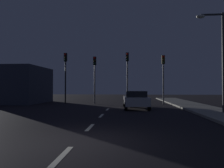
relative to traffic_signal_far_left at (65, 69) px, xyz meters
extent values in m
plane|color=black|center=(5.13, -8.60, -3.81)|extent=(80.00, 80.00, 0.00)
cube|color=gray|center=(12.63, -8.60, -3.73)|extent=(3.00, 40.00, 0.15)
cube|color=silver|center=(5.13, -16.80, -3.80)|extent=(0.16, 1.60, 0.01)
cube|color=silver|center=(5.13, -13.00, -3.80)|extent=(0.16, 1.60, 0.01)
cube|color=silver|center=(5.13, -9.20, -3.80)|extent=(0.16, 1.60, 0.01)
cube|color=silver|center=(5.13, -5.40, -3.80)|extent=(0.16, 1.60, 0.01)
cylinder|color=black|center=(0.00, 0.02, -1.06)|extent=(0.14, 0.14, 5.49)
cube|color=black|center=(0.00, 0.02, 1.23)|extent=(0.32, 0.24, 0.90)
sphere|color=red|center=(0.00, -0.14, 1.53)|extent=(0.20, 0.20, 0.20)
sphere|color=#3F2D0C|center=(0.00, -0.14, 1.23)|extent=(0.20, 0.20, 0.20)
sphere|color=#0C3319|center=(0.00, -0.14, 0.93)|extent=(0.20, 0.20, 0.20)
cylinder|color=#4C4C51|center=(3.20, 0.02, -1.28)|extent=(0.14, 0.14, 5.06)
cube|color=black|center=(3.20, 0.02, 0.80)|extent=(0.32, 0.24, 0.90)
sphere|color=red|center=(3.20, -0.14, 1.10)|extent=(0.20, 0.20, 0.20)
sphere|color=#3F2D0C|center=(3.20, -0.14, 0.80)|extent=(0.20, 0.20, 0.20)
sphere|color=#0C3319|center=(3.20, -0.14, 0.50)|extent=(0.20, 0.20, 0.20)
cylinder|color=#4C4C51|center=(6.68, 0.02, -1.09)|extent=(0.14, 0.14, 5.45)
cube|color=black|center=(6.68, 0.02, 1.19)|extent=(0.32, 0.24, 0.90)
sphere|color=red|center=(6.68, -0.14, 1.49)|extent=(0.20, 0.20, 0.20)
sphere|color=#3F2D0C|center=(6.68, -0.14, 1.19)|extent=(0.20, 0.20, 0.20)
sphere|color=#0C3319|center=(6.68, -0.14, 0.89)|extent=(0.20, 0.20, 0.20)
cylinder|color=#4C4C51|center=(10.43, 0.02, -1.25)|extent=(0.14, 0.14, 5.12)
cube|color=#382D0C|center=(10.43, 0.02, 0.86)|extent=(0.32, 0.24, 0.90)
sphere|color=red|center=(10.43, -0.14, 1.16)|extent=(0.20, 0.20, 0.20)
sphere|color=#3F2D0C|center=(10.43, -0.14, 0.86)|extent=(0.20, 0.20, 0.20)
sphere|color=#0C3319|center=(10.43, -0.14, 0.56)|extent=(0.20, 0.20, 0.20)
cube|color=silver|center=(7.39, -4.37, -3.16)|extent=(2.12, 4.58, 0.65)
cube|color=black|center=(7.40, -4.59, -2.59)|extent=(1.76, 2.11, 0.49)
cylinder|color=black|center=(6.42, -2.73, -3.49)|extent=(0.26, 0.65, 0.64)
cylinder|color=black|center=(8.17, -2.63, -3.49)|extent=(0.26, 0.65, 0.64)
cylinder|color=black|center=(6.61, -6.10, -3.49)|extent=(0.26, 0.65, 0.64)
cylinder|color=black|center=(8.36, -6.01, -3.49)|extent=(0.26, 0.65, 0.64)
cylinder|color=#2D2D30|center=(12.93, -8.05, -0.51)|extent=(0.18, 0.18, 6.59)
cube|color=#2D2D30|center=(12.22, -8.05, 2.69)|extent=(1.41, 0.10, 0.10)
ellipsoid|color=silver|center=(11.52, -8.05, 2.59)|extent=(0.56, 0.36, 0.24)
cube|color=#333847|center=(-5.13, 0.76, -1.77)|extent=(4.52, 6.52, 4.08)
camera|label=1|loc=(6.81, -21.97, -2.08)|focal=33.35mm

